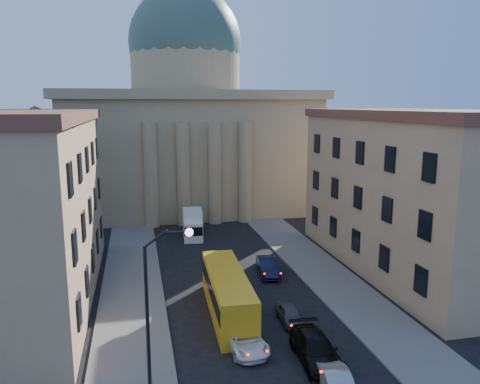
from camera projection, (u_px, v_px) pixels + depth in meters
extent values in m
cube|color=#5F5C57|center=(132.00, 310.00, 34.80)|extent=(5.00, 60.00, 0.15)
cube|color=#5F5C57|center=(344.00, 291.00, 38.45)|extent=(5.00, 60.00, 0.15)
cube|color=#94835B|center=(187.00, 152.00, 71.61)|extent=(34.00, 26.00, 16.00)
cube|color=#94835B|center=(186.00, 96.00, 70.06)|extent=(35.50, 27.50, 1.20)
cylinder|color=#94835B|center=(186.00, 71.00, 69.40)|extent=(16.00, 16.00, 8.00)
sphere|color=#425A50|center=(185.00, 43.00, 68.66)|extent=(16.40, 16.40, 16.40)
cube|color=#94835B|center=(40.00, 174.00, 65.65)|extent=(13.00, 13.00, 11.00)
cone|color=brown|center=(36.00, 120.00, 64.26)|extent=(26.02, 26.02, 4.00)
cube|color=#94835B|center=(320.00, 166.00, 74.66)|extent=(13.00, 13.00, 11.00)
cone|color=brown|center=(322.00, 118.00, 73.28)|extent=(26.02, 26.02, 4.00)
cylinder|color=#94835B|center=(151.00, 175.00, 57.94)|extent=(1.80, 1.80, 13.00)
cylinder|color=#94835B|center=(183.00, 174.00, 58.80)|extent=(1.80, 1.80, 13.00)
cylinder|color=#94835B|center=(215.00, 173.00, 59.66)|extent=(1.80, 1.80, 13.00)
cylinder|color=#94835B|center=(245.00, 172.00, 60.51)|extent=(1.80, 1.80, 13.00)
cube|color=tan|center=(14.00, 213.00, 35.54)|extent=(11.00, 26.00, 14.00)
cube|color=brown|center=(5.00, 116.00, 34.19)|extent=(11.60, 26.60, 0.80)
cube|color=tan|center=(414.00, 195.00, 42.83)|extent=(11.00, 26.00, 14.00)
cube|color=brown|center=(419.00, 114.00, 41.49)|extent=(11.60, 26.60, 0.80)
cylinder|color=black|center=(147.00, 319.00, 24.70)|extent=(0.20, 0.20, 8.00)
cylinder|color=black|center=(155.00, 239.00, 24.02)|extent=(1.30, 0.12, 0.96)
cylinder|color=black|center=(175.00, 232.00, 24.17)|extent=(1.30, 0.12, 0.12)
sphere|color=white|center=(189.00, 232.00, 24.34)|extent=(0.44, 0.44, 0.44)
imported|color=white|center=(244.00, 339.00, 29.37)|extent=(2.75, 4.95, 1.31)
imported|color=black|center=(316.00, 350.00, 27.81)|extent=(2.42, 5.55, 1.59)
imported|color=#46464A|center=(290.00, 314.00, 32.91)|extent=(1.51, 3.59, 1.22)
imported|color=black|center=(268.00, 266.00, 42.21)|extent=(2.18, 4.80, 1.53)
cube|color=gold|center=(227.00, 294.00, 34.14)|extent=(2.92, 11.13, 3.11)
cube|color=black|center=(227.00, 287.00, 34.04)|extent=(2.96, 10.53, 1.10)
cylinder|color=black|center=(222.00, 334.00, 30.27)|extent=(0.34, 1.01, 1.00)
cylinder|color=black|center=(252.00, 332.00, 30.63)|extent=(0.34, 1.01, 1.00)
cylinder|color=black|center=(208.00, 287.00, 38.03)|extent=(0.34, 1.01, 1.00)
cylinder|color=black|center=(232.00, 286.00, 38.39)|extent=(0.34, 1.01, 1.00)
cube|color=silver|center=(193.00, 232.00, 52.55)|extent=(2.29, 2.38, 2.20)
cube|color=black|center=(194.00, 232.00, 51.47)|extent=(2.01, 0.29, 1.01)
cube|color=silver|center=(193.00, 222.00, 54.86)|extent=(2.53, 4.03, 2.84)
cylinder|color=black|center=(185.00, 239.00, 52.20)|extent=(0.33, 0.84, 0.82)
cylinder|color=black|center=(202.00, 238.00, 52.43)|extent=(0.33, 0.84, 0.82)
cylinder|color=black|center=(185.00, 230.00, 55.77)|extent=(0.33, 0.84, 0.82)
cylinder|color=black|center=(200.00, 230.00, 56.00)|extent=(0.33, 0.84, 0.82)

